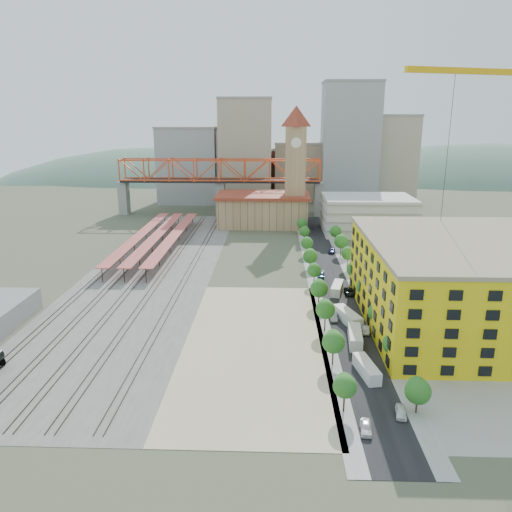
{
  "coord_description": "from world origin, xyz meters",
  "views": [
    {
      "loc": [
        -0.52,
        -122.65,
        43.6
      ],
      "look_at": [
        -4.81,
        -2.33,
        10.0
      ],
      "focal_mm": 35.0,
      "sensor_mm": 36.0,
      "label": 1
    }
  ],
  "objects_px": {
    "clock_tower": "(295,156)",
    "construction_building": "(472,283)",
    "car_0": "(366,428)",
    "site_trailer_a": "(367,369)",
    "site_trailer_c": "(348,317)",
    "site_trailer_d": "(337,288)",
    "site_trailer_b": "(355,337)"
  },
  "relations": [
    {
      "from": "clock_tower",
      "to": "construction_building",
      "type": "xyz_separation_m",
      "value": [
        34.0,
        -99.99,
        -19.29
      ]
    },
    {
      "from": "car_0",
      "to": "construction_building",
      "type": "bearing_deg",
      "value": 60.89
    },
    {
      "from": "construction_building",
      "to": "site_trailer_a",
      "type": "xyz_separation_m",
      "value": [
        -26.0,
        -23.48,
        -8.23
      ]
    },
    {
      "from": "site_trailer_c",
      "to": "car_0",
      "type": "bearing_deg",
      "value": -113.33
    },
    {
      "from": "construction_building",
      "to": "site_trailer_d",
      "type": "height_order",
      "value": "construction_building"
    },
    {
      "from": "site_trailer_a",
      "to": "car_0",
      "type": "xyz_separation_m",
      "value": [
        -3.0,
        -16.52,
        -0.49
      ]
    },
    {
      "from": "clock_tower",
      "to": "construction_building",
      "type": "relative_size",
      "value": 1.03
    },
    {
      "from": "site_trailer_c",
      "to": "car_0",
      "type": "xyz_separation_m",
      "value": [
        -3.0,
        -39.89,
        -0.62
      ]
    },
    {
      "from": "construction_building",
      "to": "car_0",
      "type": "height_order",
      "value": "construction_building"
    },
    {
      "from": "site_trailer_d",
      "to": "site_trailer_c",
      "type": "bearing_deg",
      "value": -76.31
    },
    {
      "from": "site_trailer_c",
      "to": "construction_building",
      "type": "bearing_deg",
      "value": -18.78
    },
    {
      "from": "clock_tower",
      "to": "site_trailer_d",
      "type": "bearing_deg",
      "value": -84.35
    },
    {
      "from": "construction_building",
      "to": "site_trailer_b",
      "type": "distance_m",
      "value": 29.21
    },
    {
      "from": "construction_building",
      "to": "site_trailer_d",
      "type": "bearing_deg",
      "value": 143.71
    },
    {
      "from": "site_trailer_c",
      "to": "clock_tower",
      "type": "bearing_deg",
      "value": 75.54
    },
    {
      "from": "site_trailer_a",
      "to": "site_trailer_d",
      "type": "height_order",
      "value": "site_trailer_d"
    },
    {
      "from": "site_trailer_c",
      "to": "site_trailer_a",
      "type": "bearing_deg",
      "value": -109.03
    },
    {
      "from": "site_trailer_d",
      "to": "car_0",
      "type": "xyz_separation_m",
      "value": [
        -3.0,
        -59.09,
        -0.51
      ]
    },
    {
      "from": "site_trailer_d",
      "to": "car_0",
      "type": "bearing_deg",
      "value": -79.21
    },
    {
      "from": "site_trailer_c",
      "to": "site_trailer_d",
      "type": "bearing_deg",
      "value": 70.97
    },
    {
      "from": "site_trailer_d",
      "to": "car_0",
      "type": "distance_m",
      "value": 59.17
    },
    {
      "from": "site_trailer_a",
      "to": "car_0",
      "type": "distance_m",
      "value": 16.79
    },
    {
      "from": "clock_tower",
      "to": "construction_building",
      "type": "distance_m",
      "value": 107.36
    },
    {
      "from": "site_trailer_b",
      "to": "site_trailer_c",
      "type": "height_order",
      "value": "site_trailer_c"
    },
    {
      "from": "clock_tower",
      "to": "construction_building",
      "type": "bearing_deg",
      "value": -71.22
    },
    {
      "from": "site_trailer_b",
      "to": "site_trailer_a",
      "type": "bearing_deg",
      "value": -84.67
    },
    {
      "from": "construction_building",
      "to": "site_trailer_b",
      "type": "xyz_separation_m",
      "value": [
        -26.0,
        -10.54,
        -8.14
      ]
    },
    {
      "from": "site_trailer_d",
      "to": "site_trailer_a",
      "type": "bearing_deg",
      "value": -76.31
    },
    {
      "from": "site_trailer_d",
      "to": "car_0",
      "type": "relative_size",
      "value": 2.16
    },
    {
      "from": "site_trailer_b",
      "to": "clock_tower",
      "type": "bearing_deg",
      "value": 99.47
    },
    {
      "from": "construction_building",
      "to": "site_trailer_c",
      "type": "xyz_separation_m",
      "value": [
        -26.0,
        -0.11,
        -8.1
      ]
    },
    {
      "from": "site_trailer_c",
      "to": "site_trailer_d",
      "type": "height_order",
      "value": "site_trailer_c"
    }
  ]
}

